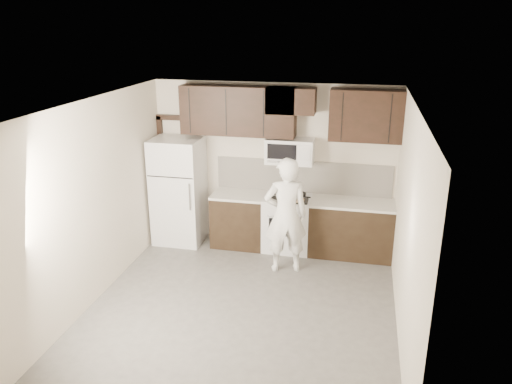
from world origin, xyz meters
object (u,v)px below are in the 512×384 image
(refrigerator, at_px, (179,191))
(stove, at_px, (287,223))
(microwave, at_px, (290,151))
(person, at_px, (286,216))

(refrigerator, bearing_deg, stove, 1.51)
(microwave, bearing_deg, stove, -89.90)
(refrigerator, height_order, person, refrigerator)
(stove, xyz_separation_m, person, (0.09, -0.75, 0.43))
(microwave, relative_size, refrigerator, 0.42)
(refrigerator, bearing_deg, person, -19.86)
(stove, distance_m, person, 0.87)
(stove, relative_size, microwave, 1.24)
(microwave, distance_m, person, 1.16)
(stove, distance_m, refrigerator, 1.90)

